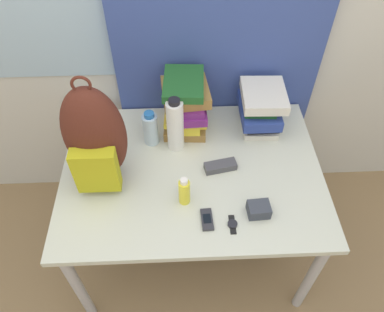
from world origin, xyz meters
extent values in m
cube|color=beige|center=(0.00, 0.98, 1.25)|extent=(6.00, 0.05, 2.50)
cube|color=#9EBCD1|center=(-0.49, 0.95, 1.30)|extent=(1.10, 0.01, 0.80)
cube|color=#384C93|center=(0.15, 0.92, 1.25)|extent=(1.04, 0.04, 2.50)
cube|color=beige|center=(0.00, 0.45, 0.69)|extent=(1.23, 0.89, 0.03)
cylinder|color=#B2B2B7|center=(-0.56, 0.06, 0.34)|extent=(0.05, 0.05, 0.68)
cylinder|color=#B2B2B7|center=(0.56, 0.06, 0.34)|extent=(0.05, 0.05, 0.68)
cylinder|color=#B2B2B7|center=(-0.56, 0.84, 0.34)|extent=(0.05, 0.05, 0.68)
cylinder|color=#B2B2B7|center=(0.56, 0.84, 0.34)|extent=(0.05, 0.05, 0.68)
ellipsoid|color=#512319|center=(-0.41, 0.45, 0.96)|extent=(0.27, 0.18, 0.50)
cube|color=#B2AD19|center=(-0.41, 0.34, 0.86)|extent=(0.19, 0.06, 0.22)
torus|color=#512319|center=(-0.41, 0.45, 1.22)|extent=(0.08, 0.01, 0.08)
cube|color=olive|center=(-0.02, 0.74, 0.73)|extent=(0.22, 0.23, 0.05)
cube|color=yellow|center=(-0.03, 0.75, 0.78)|extent=(0.16, 0.26, 0.05)
cube|color=yellow|center=(-0.02, 0.74, 0.82)|extent=(0.22, 0.25, 0.03)
cube|color=#6B2370|center=(-0.02, 0.73, 0.85)|extent=(0.20, 0.27, 0.04)
cube|color=#6B2370|center=(-0.02, 0.75, 0.89)|extent=(0.17, 0.28, 0.03)
cube|color=olive|center=(-0.02, 0.74, 0.94)|extent=(0.24, 0.24, 0.06)
cube|color=#1E5623|center=(-0.03, 0.75, 0.98)|extent=(0.20, 0.26, 0.04)
cube|color=silver|center=(0.37, 0.74, 0.72)|extent=(0.18, 0.26, 0.03)
cube|color=black|center=(0.37, 0.75, 0.76)|extent=(0.17, 0.23, 0.04)
cube|color=navy|center=(0.35, 0.74, 0.81)|extent=(0.19, 0.28, 0.06)
cube|color=#1E5623|center=(0.35, 0.75, 0.86)|extent=(0.17, 0.22, 0.04)
cube|color=silver|center=(0.36, 0.74, 0.90)|extent=(0.22, 0.26, 0.05)
cylinder|color=silver|center=(-0.19, 0.64, 0.79)|extent=(0.07, 0.07, 0.17)
cylinder|color=#286BB7|center=(-0.19, 0.64, 0.89)|extent=(0.05, 0.05, 0.02)
cylinder|color=white|center=(-0.07, 0.61, 0.84)|extent=(0.08, 0.08, 0.28)
cylinder|color=black|center=(-0.07, 0.61, 0.99)|extent=(0.05, 0.05, 0.02)
cylinder|color=yellow|center=(-0.04, 0.27, 0.77)|extent=(0.05, 0.05, 0.13)
cylinder|color=white|center=(-0.04, 0.27, 0.85)|extent=(0.03, 0.03, 0.02)
cube|color=#2D2D33|center=(0.05, 0.17, 0.71)|extent=(0.05, 0.11, 0.02)
cube|color=black|center=(0.05, 0.17, 0.72)|extent=(0.04, 0.05, 0.00)
cube|color=#47474C|center=(0.13, 0.45, 0.72)|extent=(0.16, 0.08, 0.04)
cube|color=#383D47|center=(0.27, 0.19, 0.73)|extent=(0.10, 0.08, 0.06)
cube|color=black|center=(0.16, 0.14, 0.71)|extent=(0.03, 0.09, 0.00)
cylinder|color=#232328|center=(0.16, 0.14, 0.71)|extent=(0.04, 0.04, 0.01)
camera|label=1|loc=(-0.05, -0.67, 2.08)|focal=35.00mm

